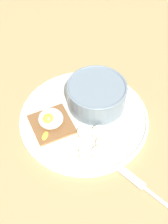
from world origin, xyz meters
The scene contains 12 objects.
ground_plane centered at (0.00, 0.00, 1.00)cm, with size 120.00×120.00×2.00cm, color #968155.
plate centered at (0.00, 0.00, 2.80)cm, with size 29.76×29.76×1.60cm.
oatmeal_bowl centered at (4.14, 3.28, 6.02)cm, with size 13.94×13.94×5.94cm.
toast_slice centered at (-7.66, 0.22, 3.61)cm, with size 9.73×9.73×1.07cm.
poached_egg centered at (-7.77, 0.05, 5.78)cm, with size 6.09×7.38×3.80cm.
banana_slice_front centered at (1.46, -8.57, 3.67)cm, with size 4.19×4.19×1.39cm.
banana_slice_left centered at (-1.33, -4.67, 3.67)cm, with size 4.61×4.60×1.40cm.
banana_slice_back centered at (-3.46, -6.83, 3.71)cm, with size 3.72×3.78×1.64cm.
banana_slice_right centered at (-0.07, -10.57, 3.56)cm, with size 3.69×3.77×1.36cm.
banana_slice_inner centered at (-2.94, -9.74, 3.63)cm, with size 4.07×4.07×1.36cm.
banana_slice_outer centered at (1.71, -5.51, 3.63)cm, with size 4.36×4.42×1.59cm.
knife centered at (5.81, -19.60, 2.40)cm, with size 7.32×12.14×0.80cm.
Camera 1 is at (-13.77, -42.07, 59.52)cm, focal length 50.00 mm.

